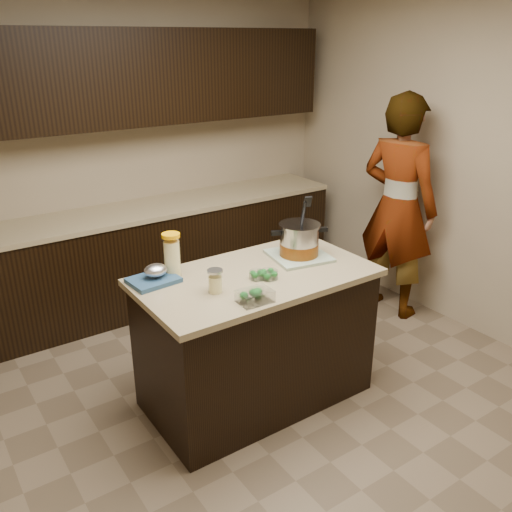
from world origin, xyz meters
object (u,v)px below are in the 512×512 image
(stock_pot, at_px, (299,242))
(lemonade_pitcher, at_px, (172,256))
(person, at_px, (398,207))
(island, at_px, (256,337))

(stock_pot, height_order, lemonade_pitcher, stock_pot)
(stock_pot, distance_m, person, 1.35)
(person, bearing_deg, stock_pot, 93.04)
(island, bearing_deg, stock_pot, 9.78)
(stock_pot, relative_size, person, 0.20)
(stock_pot, xyz_separation_m, lemonade_pitcher, (-0.81, 0.21, 0.01))
(lemonade_pitcher, bearing_deg, island, -32.92)
(stock_pot, height_order, person, person)
(island, xyz_separation_m, stock_pot, (0.39, 0.07, 0.56))
(island, relative_size, stock_pot, 3.80)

